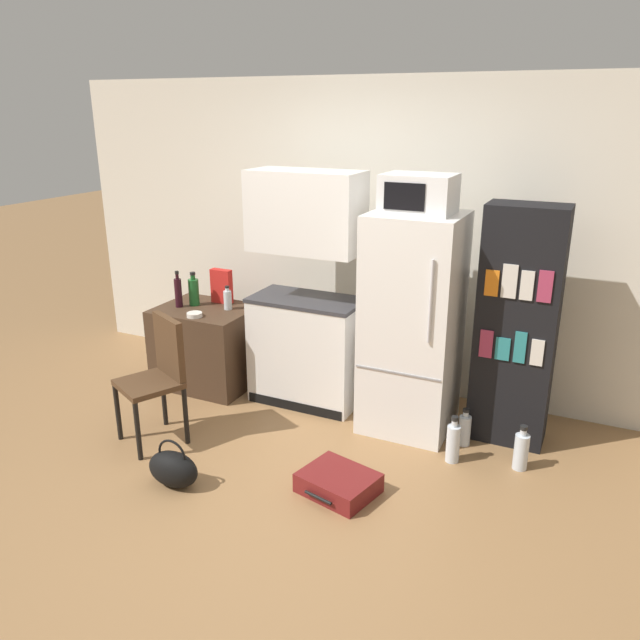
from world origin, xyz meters
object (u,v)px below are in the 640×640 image
object	(u,v)px
refrigerator	(412,325)
bottle_wine_dark	(178,292)
side_table	(207,346)
bottle_clear_short	(228,299)
cereal_box	(222,286)
handbag	(173,469)
bottle_green_tall	(194,291)
suitcase_large_flat	(338,483)
water_bottle_back	(521,451)
bowl	(195,315)
water_bottle_middle	(465,429)
bookshelf	(517,327)
water_bottle_front	(453,442)
microwave	(419,194)
kitchen_hutch	(307,301)
chair	(159,369)

from	to	relation	value
refrigerator	bottle_wine_dark	xyz separation A→B (m)	(-2.06, -0.08, 0.01)
side_table	bottle_clear_short	xyz separation A→B (m)	(0.20, 0.06, 0.44)
cereal_box	handbag	size ratio (longest dim) A/B	0.83
bottle_green_tall	cereal_box	world-z (taller)	cereal_box
cereal_box	side_table	bearing A→B (deg)	-103.79
suitcase_large_flat	water_bottle_back	xyz separation A→B (m)	(1.01, 0.78, 0.07)
bowl	water_bottle_middle	distance (m)	2.33
refrigerator	bookshelf	bearing A→B (deg)	11.12
bookshelf	bottle_clear_short	xyz separation A→B (m)	(-2.37, -0.10, -0.08)
bottle_wine_dark	water_bottle_front	distance (m)	2.62
cereal_box	water_bottle_front	xyz separation A→B (m)	(2.24, -0.56, -0.71)
microwave	water_bottle_back	distance (m)	1.89
bottle_clear_short	bottle_wine_dark	world-z (taller)	bottle_wine_dark
bottle_green_tall	cereal_box	distance (m)	0.24
side_table	microwave	world-z (taller)	microwave
microwave	cereal_box	bearing A→B (deg)	174.04
cereal_box	water_bottle_back	distance (m)	2.81
bottle_green_tall	suitcase_large_flat	xyz separation A→B (m)	(1.85, -1.07, -0.76)
water_bottle_middle	water_bottle_back	distance (m)	0.45
side_table	bottle_green_tall	world-z (taller)	bottle_green_tall
bottle_green_tall	bowl	bearing A→B (deg)	-53.91
bottle_wine_dark	bottle_green_tall	bearing A→B (deg)	49.27
kitchen_hutch	microwave	size ratio (longest dim) A/B	3.90
kitchen_hutch	bottle_green_tall	distance (m)	1.08
bottle_wine_dark	bottle_green_tall	size ratio (longest dim) A/B	1.08
bottle_wine_dark	handbag	distance (m)	1.80
side_table	cereal_box	distance (m)	0.54
bottle_green_tall	side_table	bearing A→B (deg)	-16.33
kitchen_hutch	suitcase_large_flat	world-z (taller)	kitchen_hutch
bookshelf	bowl	bearing A→B (deg)	-171.27
microwave	water_bottle_front	bearing A→B (deg)	-39.66
bottle_green_tall	chair	distance (m)	1.10
bottle_clear_short	suitcase_large_flat	bearing A→B (deg)	-35.71
water_bottle_back	water_bottle_front	bearing A→B (deg)	-166.56
bottle_green_tall	handbag	distance (m)	1.83
bottle_wine_dark	water_bottle_middle	distance (m)	2.63
kitchen_hutch	refrigerator	xyz separation A→B (m)	(0.90, -0.07, -0.04)
cereal_box	bookshelf	bearing A→B (deg)	-1.02
kitchen_hutch	bottle_clear_short	xyz separation A→B (m)	(-0.74, -0.02, -0.08)
bottle_clear_short	water_bottle_back	bearing A→B (deg)	-7.00
suitcase_large_flat	water_bottle_back	size ratio (longest dim) A/B	1.63
refrigerator	bowl	size ratio (longest dim) A/B	12.91
bottle_green_tall	bottle_wine_dark	bearing A→B (deg)	-130.73
kitchen_hutch	cereal_box	size ratio (longest dim) A/B	6.32
water_bottle_back	bowl	bearing A→B (deg)	179.53
bowl	water_bottle_middle	xyz separation A→B (m)	(2.25, 0.13, -0.60)
bowl	cereal_box	xyz separation A→B (m)	(-0.01, 0.43, 0.13)
water_bottle_middle	microwave	bearing A→B (deg)	166.94
suitcase_large_flat	chair	bearing A→B (deg)	-169.54
bottle_wine_dark	chair	xyz separation A→B (m)	(0.48, -0.89, -0.29)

